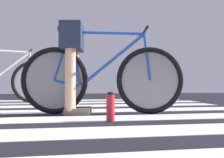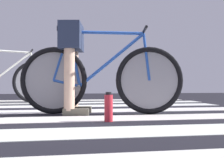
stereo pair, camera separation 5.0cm
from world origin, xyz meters
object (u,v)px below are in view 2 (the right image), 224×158
object	(u,v)px
water_bottle	(109,107)
bicycle_2_of_2	(2,80)
bicycle_1_of_2	(101,78)
cyclist_1_of_2	(72,56)

from	to	relation	value
water_bottle	bicycle_2_of_2	bearing A→B (deg)	119.29
bicycle_1_of_2	cyclist_1_of_2	size ratio (longest dim) A/B	1.79
bicycle_2_of_2	bicycle_1_of_2	bearing A→B (deg)	-64.43
cyclist_1_of_2	bicycle_2_of_2	world-z (taller)	cyclist_1_of_2
bicycle_1_of_2	bicycle_2_of_2	distance (m)	2.32
bicycle_2_of_2	water_bottle	distance (m)	2.83
bicycle_2_of_2	water_bottle	world-z (taller)	bicycle_2_of_2
bicycle_2_of_2	water_bottle	xyz separation A→B (m)	(1.38, -2.46, -0.27)
bicycle_1_of_2	water_bottle	bearing A→B (deg)	-81.20
bicycle_1_of_2	cyclist_1_of_2	distance (m)	0.39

